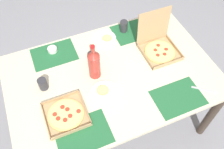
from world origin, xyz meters
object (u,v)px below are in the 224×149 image
Objects in this scene: pizza_box_center at (158,46)px; plate_middle at (104,39)px; plate_near_right at (105,93)px; soda_bottle at (94,64)px; pizza_box_corner_right at (66,114)px; cup_clear_left at (92,58)px; cup_red at (43,84)px; condiment_bowl at (52,50)px; cup_dark at (124,26)px.

plate_middle is at bearing 141.70° from pizza_box_center.
plate_near_right is 0.69× the size of soda_bottle.
pizza_box_corner_right is 0.88× the size of pizza_box_center.
pizza_box_corner_right is at bearing -131.00° from cup_clear_left.
cup_clear_left is at bearing 13.12° from cup_red.
plate_middle is 2.64× the size of condiment_bowl.
plate_near_right is at bearing -29.71° from cup_red.
cup_clear_left is at bearing 86.22° from plate_near_right.
cup_dark is at bearing 40.67° from pizza_box_corner_right.
cup_red is (-0.97, -0.00, -0.00)m from pizza_box_center.
pizza_box_corner_right is at bearing -161.78° from pizza_box_center.
pizza_box_corner_right is 3.06× the size of cup_red.
soda_bottle is 4.11× the size of condiment_bowl.
pizza_box_corner_right reaches higher than plate_near_right.
cup_dark is (0.20, 0.04, 0.04)m from plate_middle.
plate_near_right is at bearing -111.40° from plate_middle.
pizza_box_corner_right is 1.38× the size of plate_middle.
plate_near_right is at bearing -93.78° from cup_clear_left.
cup_dark is at bearing 54.02° from plate_near_right.
cup_clear_left is (-0.55, 0.09, -0.00)m from pizza_box_center.
cup_clear_left is (0.02, 0.33, 0.04)m from plate_near_right.
pizza_box_center reaches higher than plate_middle.
soda_bottle is 0.41m from cup_red.
cup_red is at bearing -166.88° from cup_clear_left.
pizza_box_corner_right is 1.28× the size of plate_near_right.
pizza_box_center is 4.13× the size of condiment_bowl.
cup_clear_left is at bearing -132.97° from plate_middle.
pizza_box_corner_right is 0.32m from plate_near_right.
soda_bottle is 3.38× the size of cup_clear_left.
cup_red is (-0.40, 0.23, 0.04)m from plate_near_right.
cup_clear_left is 0.36m from condiment_bowl.
pizza_box_center is at bearing 0.27° from cup_red.
cup_dark reaches higher than plate_middle.
cup_clear_left reaches higher than pizza_box_corner_right.
cup_red reaches higher than pizza_box_corner_right.
plate_near_right is 1.08× the size of plate_middle.
cup_red is 0.43m from cup_clear_left.
pizza_box_center is at bearing 18.22° from pizza_box_corner_right.
condiment_bowl is at bearing 113.83° from plate_near_right.
pizza_box_center is 0.88m from condiment_bowl.
pizza_box_center is 0.97m from cup_red.
cup_red is at bearing -153.98° from plate_middle.
plate_middle is 0.64× the size of soda_bottle.
pizza_box_center reaches higher than pizza_box_corner_right.
soda_bottle is at bearing 91.24° from plate_near_right.
cup_dark reaches higher than cup_red.
pizza_box_corner_right is 0.95m from cup_dark.
soda_bottle reaches higher than plate_middle.
cup_dark is 1.12× the size of cup_red.
soda_bottle is (-0.58, -0.04, 0.08)m from pizza_box_center.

